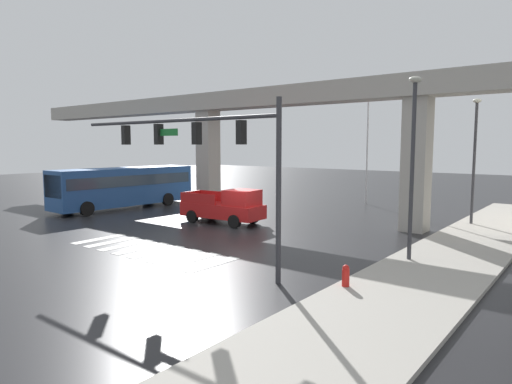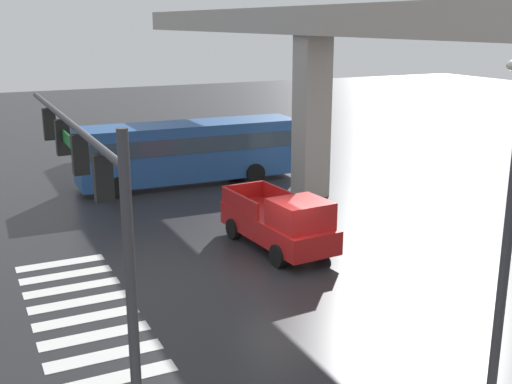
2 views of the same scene
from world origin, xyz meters
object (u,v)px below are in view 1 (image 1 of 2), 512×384
Objects in this scene: street_lamp_mid_block at (475,147)px; fire_hydrant at (346,278)px; street_lamp_near_corner at (413,147)px; pickup_truck at (226,207)px; traffic_signal_mast at (199,144)px; flagpole at (369,136)px; city_bus at (125,185)px.

fire_hydrant is at bearing -91.53° from street_lamp_mid_block.
pickup_truck is at bearing 169.42° from street_lamp_near_corner.
street_lamp_mid_block reaches higher than pickup_truck.
street_lamp_near_corner is 10.28m from street_lamp_mid_block.
flagpole is (-2.60, 21.07, 0.70)m from traffic_signal_mast.
street_lamp_near_corner is 1.00× the size of street_lamp_mid_block.
pickup_truck is 9.99m from traffic_signal_mast.
flagpole is at bearing 112.43° from fire_hydrant.
traffic_signal_mast is at bearing -173.29° from fire_hydrant.
pickup_truck is at bearing -101.78° from flagpole.
city_bus is 19.02m from flagpole.
city_bus is 22.77m from fire_hydrant.
pickup_truck is at bearing 125.79° from traffic_signal_mast.
street_lamp_near_corner is 6.24m from fire_hydrant.
traffic_signal_mast is at bearing -111.67° from street_lamp_mid_block.
street_lamp_mid_block is at bearing 34.85° from pickup_truck.
street_lamp_mid_block reaches higher than city_bus.
flagpole is (-8.82, 5.43, 0.82)m from street_lamp_mid_block.
traffic_signal_mast is at bearing -139.24° from street_lamp_near_corner.
traffic_signal_mast reaches higher than city_bus.
city_bus reaches higher than fire_hydrant.
pickup_truck is 0.48× the size of traffic_signal_mast.
flagpole is (2.82, 13.54, 4.39)m from pickup_truck.
traffic_signal_mast is 1.18× the size of flagpole.
city_bus is 1.00× the size of traffic_signal_mast.
pickup_truck is at bearing 148.66° from fire_hydrant.
street_lamp_mid_block is 0.79× the size of flagpole.
city_bus reaches higher than pickup_truck.
street_lamp_mid_block is at bearing 90.00° from street_lamp_near_corner.
city_bus is 1.50× the size of street_lamp_mid_block.
city_bus is at bearing 161.66° from fire_hydrant.
flagpole is at bearing 45.15° from city_bus.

